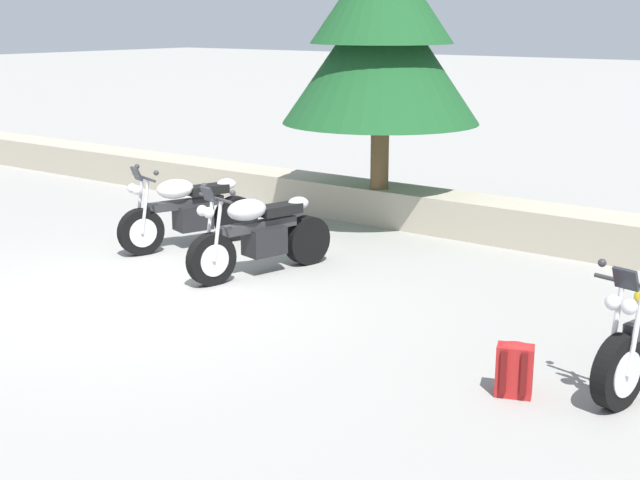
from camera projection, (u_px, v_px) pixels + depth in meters
ground_plane at (142, 295)px, 10.06m from camera, size 120.00×120.00×0.00m
stone_wall at (376, 203)px, 13.71m from camera, size 36.00×0.80×0.55m
motorcycle_white_near_left at (188, 212)px, 12.05m from camera, size 0.92×2.01×1.18m
motorcycle_silver_centre at (259, 236)px, 10.77m from camera, size 0.80×2.04×1.18m
rider_backpack at (515, 368)px, 7.34m from camera, size 0.34×0.32×0.47m
pine_tree_far_left at (382, 29)px, 12.81m from camera, size 2.91×2.91×4.21m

